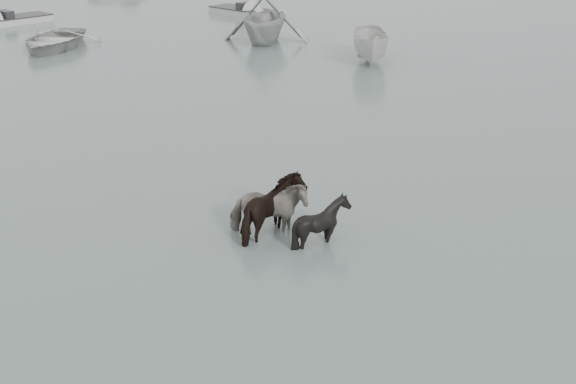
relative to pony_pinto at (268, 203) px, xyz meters
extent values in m
plane|color=#556663|center=(1.63, -1.46, -0.69)|extent=(140.00, 140.00, 0.00)
imported|color=black|center=(0.00, 0.00, 0.00)|extent=(1.64, 0.78, 1.37)
imported|color=black|center=(0.13, -0.08, 0.03)|extent=(1.48, 1.64, 1.43)
imported|color=black|center=(1.06, -0.49, -0.07)|extent=(1.33, 1.24, 1.22)
imported|color=#B7B6B2|center=(-9.12, 19.93, -0.18)|extent=(4.18, 5.34, 1.01)
imported|color=#A5A7A5|center=(0.61, 20.85, 0.59)|extent=(5.02, 5.55, 2.55)
imported|color=beige|center=(4.90, 16.30, 0.07)|extent=(1.94, 4.05, 1.51)
camera|label=1|loc=(-0.43, -13.64, 5.92)|focal=45.00mm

